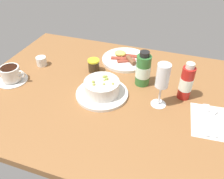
# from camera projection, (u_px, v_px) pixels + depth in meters

# --- Properties ---
(ground_plane) EXTENTS (1.10, 0.84, 0.03)m
(ground_plane) POSITION_uv_depth(u_px,v_px,m) (105.00, 92.00, 0.97)
(ground_plane) COLOR brown
(porridge_bowl) EXTENTS (0.21, 0.21, 0.08)m
(porridge_bowl) POSITION_uv_depth(u_px,v_px,m) (103.00, 89.00, 0.91)
(porridge_bowl) COLOR silver
(porridge_bowl) RESTS_ON ground_plane
(cutlery_setting) EXTENTS (0.14, 0.19, 0.01)m
(cutlery_setting) POSITION_uv_depth(u_px,v_px,m) (210.00, 120.00, 0.82)
(cutlery_setting) COLOR silver
(cutlery_setting) RESTS_ON ground_plane
(coffee_cup) EXTENTS (0.14, 0.13, 0.07)m
(coffee_cup) POSITION_uv_depth(u_px,v_px,m) (11.00, 75.00, 0.99)
(coffee_cup) COLOR silver
(coffee_cup) RESTS_ON ground_plane
(creamer_jug) EXTENTS (0.05, 0.06, 0.05)m
(creamer_jug) POSITION_uv_depth(u_px,v_px,m) (41.00, 61.00, 1.10)
(creamer_jug) COLOR silver
(creamer_jug) RESTS_ON ground_plane
(wine_glass) EXTENTS (0.06, 0.06, 0.18)m
(wine_glass) POSITION_uv_depth(u_px,v_px,m) (163.00, 78.00, 0.81)
(wine_glass) COLOR white
(wine_glass) RESTS_ON ground_plane
(jam_jar) EXTENTS (0.05, 0.05, 0.06)m
(jam_jar) POSITION_uv_depth(u_px,v_px,m) (94.00, 65.00, 1.06)
(jam_jar) COLOR #362918
(jam_jar) RESTS_ON ground_plane
(sauce_bottle_green) EXTENTS (0.06, 0.06, 0.16)m
(sauce_bottle_green) POSITION_uv_depth(u_px,v_px,m) (143.00, 70.00, 0.95)
(sauce_bottle_green) COLOR #337233
(sauce_bottle_green) RESTS_ON ground_plane
(sauce_bottle_red) EXTENTS (0.05, 0.05, 0.16)m
(sauce_bottle_red) POSITION_uv_depth(u_px,v_px,m) (186.00, 83.00, 0.88)
(sauce_bottle_red) COLOR #B21E19
(sauce_bottle_red) RESTS_ON ground_plane
(breakfast_plate) EXTENTS (0.24, 0.24, 0.04)m
(breakfast_plate) POSITION_uv_depth(u_px,v_px,m) (125.00, 59.00, 1.15)
(breakfast_plate) COLOR silver
(breakfast_plate) RESTS_ON ground_plane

